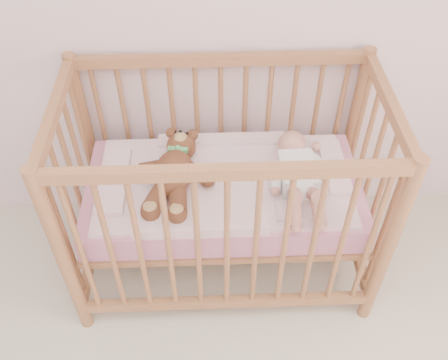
{
  "coord_description": "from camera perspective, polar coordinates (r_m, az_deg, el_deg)",
  "views": [
    {
      "loc": [
        0.15,
        0.06,
        2.13
      ],
      "look_at": [
        0.21,
        1.55,
        0.62
      ],
      "focal_mm": 40.0,
      "sensor_mm": 36.0,
      "label": 1
    }
  ],
  "objects": [
    {
      "name": "crib",
      "position": [
        2.24,
        -0.05,
        -1.25
      ],
      "size": [
        1.36,
        0.76,
        1.0
      ],
      "primitive_type": null,
      "color": "#B57A4C",
      "rests_on": "floor"
    },
    {
      "name": "mattress",
      "position": [
        2.25,
        -0.05,
        -1.51
      ],
      "size": [
        1.22,
        0.62,
        0.13
      ],
      "primitive_type": "cube",
      "color": "#C77C95",
      "rests_on": "crib"
    },
    {
      "name": "blanket",
      "position": [
        2.2,
        -0.05,
        -0.18
      ],
      "size": [
        1.1,
        0.58,
        0.06
      ],
      "primitive_type": null,
      "color": "pink",
      "rests_on": "mattress"
    },
    {
      "name": "baby",
      "position": [
        2.16,
        8.43,
        1.07
      ],
      "size": [
        0.29,
        0.58,
        0.14
      ],
      "primitive_type": null,
      "rotation": [
        0.0,
        0.0,
        0.02
      ],
      "color": "white",
      "rests_on": "blanket"
    },
    {
      "name": "teddy_bear",
      "position": [
        2.13,
        -5.82,
        0.89
      ],
      "size": [
        0.45,
        0.58,
        0.15
      ],
      "primitive_type": null,
      "rotation": [
        0.0,
        0.0,
        -0.16
      ],
      "color": "brown",
      "rests_on": "blanket"
    }
  ]
}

